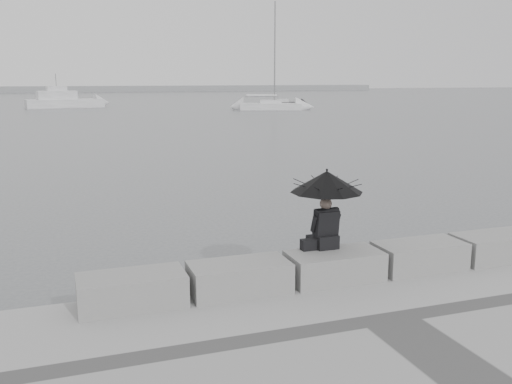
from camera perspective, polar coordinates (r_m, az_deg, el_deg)
name	(u,v)px	position (r m, az deg, el deg)	size (l,w,h in m)	color
ground	(322,298)	(10.49, 6.61, -10.52)	(360.00, 360.00, 0.00)	#4D5053
stone_block_far_left	(132,291)	(8.91, -12.31, -9.61)	(1.60, 0.80, 0.50)	gray
stone_block_left	(239,278)	(9.24, -1.68, -8.56)	(1.60, 0.80, 0.50)	gray
stone_block_centre	(334,266)	(9.86, 7.85, -7.37)	(1.60, 0.80, 0.50)	gray
stone_block_right	(419,256)	(10.71, 16.02, -6.18)	(1.60, 0.80, 0.50)	gray
stone_block_far_right	(496,247)	(11.75, 22.84, -5.09)	(1.60, 0.80, 0.50)	gray
seated_person	(327,190)	(9.77, 7.08, 0.19)	(1.25, 1.25, 1.39)	black
bag	(309,245)	(9.84, 5.36, -5.25)	(0.29, 0.17, 0.19)	black
distant_landmass	(38,89)	(163.31, -20.99, 9.59)	(180.00, 8.00, 2.80)	gray
sailboat_right	(271,105)	(70.76, 1.48, 8.65)	(7.82, 4.74, 12.90)	white
motor_cruiser	(65,101)	(80.00, -18.56, 8.65)	(10.11, 4.34, 4.50)	white
small_motorboat	(288,104)	(79.35, 3.22, 8.78)	(5.02, 2.47, 1.10)	black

